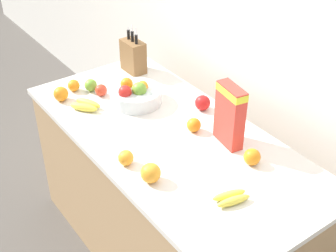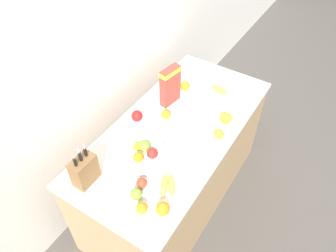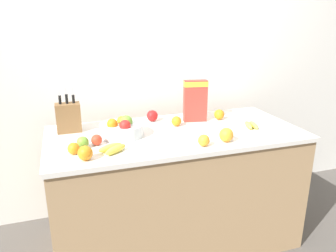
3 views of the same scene
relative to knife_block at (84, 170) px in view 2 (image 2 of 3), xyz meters
The scene contains 17 objects.
ground_plane 1.21m from the knife_block, 18.14° to the right, with size 14.00×14.00×0.00m, color #514C47.
wall_back 0.86m from the knife_block, 29.63° to the left, with size 9.00×0.06×2.60m.
counter 0.90m from the knife_block, 18.14° to the right, with size 1.72×0.81×0.86m.
knife_block is the anchor object (origin of this frame).
cereal_box 0.91m from the knife_block, ahead, with size 0.18×0.09×0.31m.
fruit_bowl 0.38m from the knife_block, 30.97° to the right, with size 0.29×0.29×0.14m.
banana_bunch_left 1.27m from the knife_block, 13.96° to the right, with size 0.11×0.16×0.04m.
banana_bunch_right 0.51m from the knife_block, 63.40° to the right, with size 0.18×0.16×0.04m.
apple_middle 0.35m from the knife_block, 64.58° to the right, with size 0.07×0.07×0.07m, color red.
apple_leftmost 0.61m from the knife_block, ahead, with size 0.08×0.08×0.08m, color red.
apple_rear 0.35m from the knife_block, 79.00° to the right, with size 0.07×0.07×0.07m, color #6B9E33.
orange_front_right 0.42m from the knife_block, 88.79° to the right, with size 0.07×0.07×0.07m, color orange.
orange_by_cereal 1.10m from the knife_block, ahead, with size 0.08×0.08×0.08m, color orange.
orange_mid_left 0.75m from the knife_block, ahead, with size 0.07×0.07×0.07m, color orange.
orange_front_center 0.93m from the knife_block, 34.66° to the right, with size 0.07×0.07×0.07m, color orange.
orange_back_center 1.06m from the knife_block, 28.44° to the right, with size 0.09×0.09×0.09m, color orange.
orange_front_left 0.53m from the knife_block, 82.87° to the right, with size 0.08×0.08×0.08m, color orange.
Camera 2 is at (-1.43, -0.84, 2.54)m, focal length 35.00 mm.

